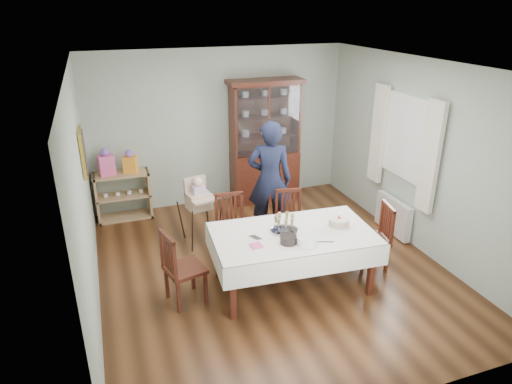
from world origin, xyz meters
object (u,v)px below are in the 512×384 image
gift_bag_orange (130,162)px  champagne_tray (284,227)px  birthday_cake (339,222)px  chair_end_right (372,249)px  chair_end_left (184,281)px  gift_bag_pink (106,163)px  chair_far_right (290,233)px  china_cabinet (265,140)px  woman (270,180)px  dining_table (292,259)px  sideboard (123,196)px  chair_far_left (232,240)px  high_chair (200,216)px

gift_bag_orange → champagne_tray: bearing=-59.2°
birthday_cake → chair_end_right: bearing=7.4°
chair_end_left → gift_bag_pink: gift_bag_pink is taller
chair_far_right → gift_bag_orange: 2.86m
chair_end_right → birthday_cake: bearing=-71.1°
china_cabinet → chair_end_left: size_ratio=2.27×
chair_end_right → woman: 1.79m
dining_table → gift_bag_orange: size_ratio=5.39×
gift_bag_pink → champagne_tray: bearing=-53.8°
chair_end_right → birthday_cake: birthday_cake is taller
dining_table → gift_bag_pink: bearing=126.6°
champagne_tray → birthday_cake: champagne_tray is taller
sideboard → woman: 2.54m
china_cabinet → chair_end_left: china_cabinet is taller
china_cabinet → gift_bag_pink: 2.70m
chair_far_left → chair_far_right: chair_far_left is taller
chair_far_left → gift_bag_pink: 2.50m
chair_end_left → woman: (1.59, 1.28, 0.63)m
chair_far_right → gift_bag_pink: bearing=153.3°
china_cabinet → woman: china_cabinet is taller
dining_table → high_chair: bearing=117.7°
dining_table → chair_end_left: size_ratio=2.17×
sideboard → gift_bag_pink: gift_bag_pink is taller
gift_bag_orange → chair_far_right: bearing=-43.0°
china_cabinet → gift_bag_orange: bearing=180.0°
chair_end_left → high_chair: 1.54m
woman → chair_end_right: bearing=144.4°
high_chair → gift_bag_pink: (-1.22, 1.18, 0.60)m
high_chair → gift_bag_orange: gift_bag_orange is taller
sideboard → woman: woman is taller
woman → champagne_tray: 1.37m
chair_far_right → woman: (-0.11, 0.54, 0.65)m
high_chair → gift_bag_orange: size_ratio=2.67×
china_cabinet → champagne_tray: size_ratio=6.22×
chair_far_right → birthday_cake: (0.27, -0.90, 0.55)m
china_cabinet → birthday_cake: china_cabinet is taller
china_cabinet → gift_bag_orange: size_ratio=5.64×
dining_table → high_chair: size_ratio=2.02×
sideboard → high_chair: 1.58m
china_cabinet → chair_end_right: (0.55, -2.70, -0.85)m
chair_end_left → chair_end_right: size_ratio=1.04×
chair_end_right → high_chair: (-2.03, 1.52, 0.13)m
chair_far_right → birthday_cake: 1.08m
chair_far_left → chair_far_right: size_ratio=1.05×
china_cabinet → chair_far_right: china_cabinet is taller
chair_far_left → chair_end_right: chair_far_left is taller
dining_table → chair_end_right: (1.21, 0.05, -0.11)m
chair_end_left → woman: size_ratio=0.52×
high_chair → chair_end_left: bearing=-121.1°
chair_far_right → gift_bag_pink: gift_bag_pink is taller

